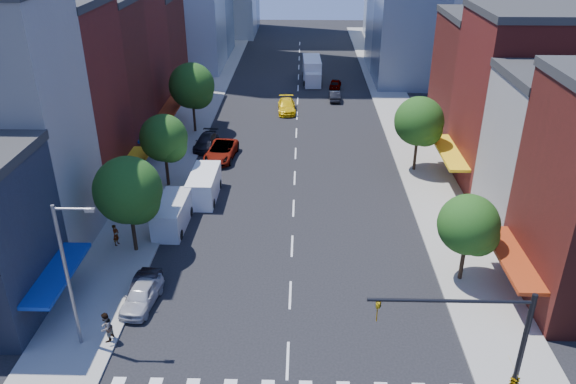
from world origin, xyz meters
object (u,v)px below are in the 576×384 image
Objects in this scene: taxi at (287,106)px; parked_car_front at (142,295)px; parked_car_second at (144,287)px; box_truck at (312,71)px; traffic_car_far at (335,84)px; parked_car_third at (221,151)px; pedestrian_near at (116,235)px; parked_car_rear at (206,142)px; cargo_van_far at (204,186)px; traffic_car_oncoming at (335,96)px; cargo_van_near at (172,215)px; pedestrian_far at (106,327)px.

parked_car_front is at bearing -105.04° from taxi.
box_truck is (11.48, 51.81, 0.92)m from parked_car_second.
traffic_car_far is at bearing 80.62° from parked_car_front.
parked_car_front is at bearing -89.15° from parked_car_third.
parked_car_second is 2.33× the size of pedestrian_near.
box_truck reaches higher than parked_car_rear.
parked_car_front is 2.56× the size of pedestrian_near.
cargo_van_far is 3.34× the size of pedestrian_near.
parked_car_rear reaches higher than parked_car_second.
pedestrian_near reaches higher than traffic_car_oncoming.
traffic_car_oncoming is (14.30, 43.62, -0.08)m from parked_car_front.
traffic_car_far is 4.73m from box_truck.
cargo_van_far is 24.67m from taxi.
taxi is at bearing 85.36° from parked_car_front.
pedestrian_near is (-5.29, -8.03, -0.19)m from cargo_van_far.
parked_car_second is 50.75m from traffic_car_far.
parked_car_third reaches higher than traffic_car_far.
cargo_van_near is (-0.00, -16.84, 0.44)m from parked_car_rear.
cargo_van_near is 5.44m from cargo_van_far.
parked_car_second is 2.08× the size of pedestrian_far.
pedestrian_far is (-1.00, -30.09, 0.39)m from parked_car_rear.
parked_car_second is at bearing -89.60° from parked_car_third.
traffic_car_oncoming is (14.40, 42.69, 0.01)m from parked_car_second.
parked_car_third is 1.21× the size of parked_car_rear.
parked_car_rear is at bearing 64.52° from traffic_car_far.
box_truck reaches higher than traffic_car_oncoming.
parked_car_front is at bearing 71.60° from traffic_car_oncoming.
cargo_van_near is 36.82m from traffic_car_oncoming.
cargo_van_far is at bearing -106.53° from box_truck.
parked_car_front is 9.75m from cargo_van_near.
parked_car_third is 23.48m from traffic_car_oncoming.
traffic_car_oncoming is at bearing 66.68° from cargo_van_far.
cargo_van_near is 42.40m from traffic_car_far.
traffic_car_far is (14.79, 22.90, -0.05)m from parked_car_rear.
cargo_van_far is 36.96m from traffic_car_far.
parked_car_front is 0.77× the size of cargo_van_far.
parked_car_front is at bearing -87.83° from cargo_van_near.
traffic_car_oncoming is at bearing 35.02° from taxi.
taxi is at bearing 38.02° from traffic_car_oncoming.
cargo_van_far is at bearing 76.61° from traffic_car_far.
parked_car_rear is 11.79m from cargo_van_far.
traffic_car_far is at bearing 71.12° from cargo_van_near.
cargo_van_near is 13.29m from pedestrian_far.
parked_car_second is at bearing 103.53° from parked_car_front.
parked_car_third is at bearing -49.91° from parked_car_rear.
box_truck is at bearing 73.51° from taxi.
taxi is 7.92m from traffic_car_oncoming.
traffic_car_oncoming is 49.59m from pedestrian_far.
traffic_car_oncoming is (6.22, 4.91, -0.10)m from taxi.
taxi is at bearing -9.44° from pedestrian_near.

